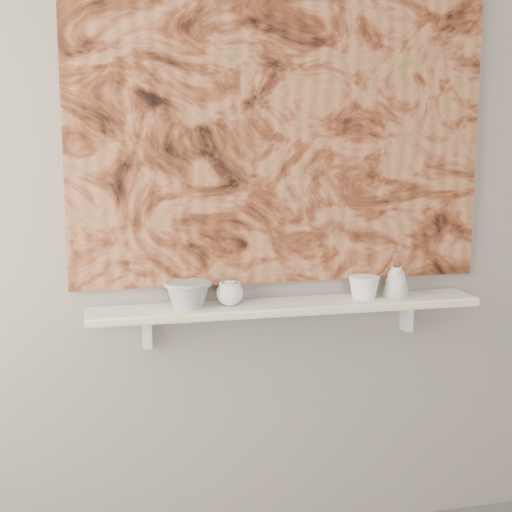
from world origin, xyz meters
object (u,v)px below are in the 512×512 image
object	(u,v)px
bell_vessel	(396,282)
shelf	(287,306)
bowl_white	(364,287)
bowl_grey	(188,294)
painting	(282,128)
cup_cream	(230,293)

from	to	relation	value
bell_vessel	shelf	bearing A→B (deg)	180.00
bowl_white	bowl_grey	bearing A→B (deg)	180.00
painting	shelf	bearing A→B (deg)	-90.00
cup_cream	bowl_white	size ratio (longest dim) A/B	0.82
bowl_grey	cup_cream	size ratio (longest dim) A/B	1.73
painting	bowl_white	world-z (taller)	painting
bowl_grey	bell_vessel	xyz separation A→B (m)	(0.77, 0.00, 0.01)
cup_cream	bowl_grey	bearing A→B (deg)	180.00
cup_cream	bowl_white	world-z (taller)	cup_cream
painting	cup_cream	distance (m)	0.61
painting	bowl_grey	world-z (taller)	painting
bowl_grey	bell_vessel	world-z (taller)	bell_vessel
bowl_grey	bowl_white	world-z (taller)	bowl_grey
shelf	bowl_grey	xyz separation A→B (m)	(-0.35, 0.00, 0.06)
painting	bell_vessel	xyz separation A→B (m)	(0.41, -0.08, -0.55)
bowl_grey	cup_cream	world-z (taller)	bowl_grey
shelf	painting	size ratio (longest dim) A/B	0.93
painting	bell_vessel	size ratio (longest dim) A/B	13.43
painting	bowl_white	distance (m)	0.64
cup_cream	bowl_white	xyz separation A→B (m)	(0.50, 0.00, -0.00)
shelf	bowl_white	bearing A→B (deg)	0.00
shelf	bowl_white	size ratio (longest dim) A/B	12.28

